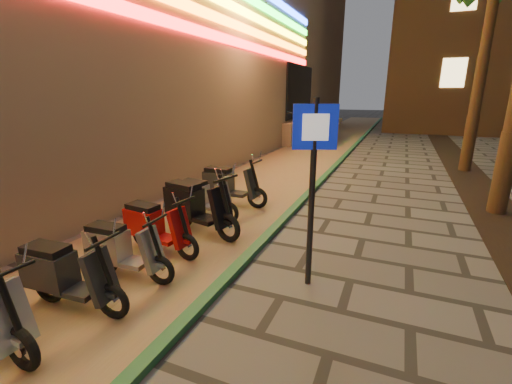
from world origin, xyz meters
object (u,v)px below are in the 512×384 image
at_px(scooter_9, 202,197).
at_px(scooter_5, 64,274).
at_px(scooter_8, 194,205).
at_px(scooter_6, 120,249).
at_px(scooter_7, 154,226).
at_px(pedestrian_sign, 313,170).
at_px(scooter_10, 228,184).

bearing_deg(scooter_9, scooter_5, -80.02).
bearing_deg(scooter_8, scooter_6, -79.67).
xyz_separation_m(scooter_6, scooter_9, (-0.24, 2.79, 0.01)).
xyz_separation_m(scooter_6, scooter_7, (-0.10, 0.92, 0.02)).
relative_size(pedestrian_sign, scooter_8, 1.46).
bearing_deg(scooter_10, scooter_5, -88.47).
distance_m(pedestrian_sign, scooter_6, 3.15).
height_order(scooter_6, scooter_9, scooter_9).
relative_size(pedestrian_sign, scooter_6, 1.78).
relative_size(scooter_5, scooter_8, 0.85).
relative_size(scooter_6, scooter_10, 0.88).
bearing_deg(scooter_5, scooter_8, 83.28).
height_order(scooter_7, scooter_8, scooter_8).
bearing_deg(scooter_8, scooter_9, 123.26).
xyz_separation_m(scooter_7, scooter_8, (0.17, 1.05, 0.09)).
bearing_deg(scooter_7, scooter_10, 97.13).
bearing_deg(pedestrian_sign, scooter_5, -169.42).
bearing_deg(scooter_10, scooter_7, -88.42).
distance_m(pedestrian_sign, scooter_5, 3.57).
height_order(scooter_7, scooter_10, scooter_10).
relative_size(scooter_7, scooter_8, 0.85).
distance_m(pedestrian_sign, scooter_9, 3.73).
height_order(scooter_6, scooter_10, scooter_10).
bearing_deg(scooter_6, scooter_10, 89.50).
distance_m(scooter_5, scooter_7, 1.82).
relative_size(scooter_7, scooter_9, 1.01).
distance_m(pedestrian_sign, scooter_7, 3.10).
bearing_deg(scooter_5, scooter_6, 81.29).
bearing_deg(scooter_8, scooter_5, -80.57).
relative_size(scooter_8, scooter_10, 1.08).
bearing_deg(scooter_10, scooter_9, -94.40).
distance_m(scooter_6, scooter_9, 2.80).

